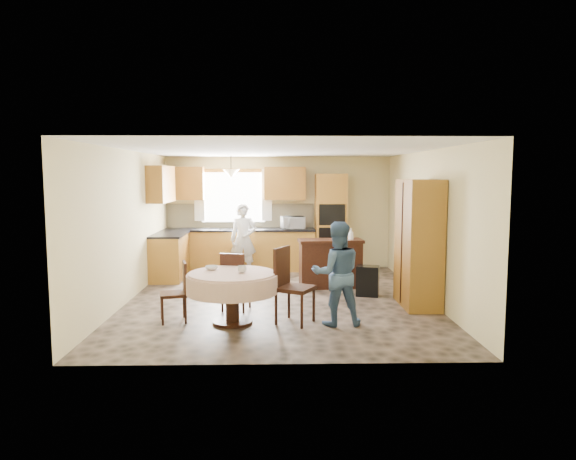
# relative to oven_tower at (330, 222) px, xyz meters

# --- Properties ---
(floor) EXTENTS (5.00, 6.00, 0.01)m
(floor) POSITION_rel_oven_tower_xyz_m (-1.15, -2.69, -1.06)
(floor) COLOR brown
(floor) RESTS_ON ground
(ceiling) EXTENTS (5.00, 6.00, 0.01)m
(ceiling) POSITION_rel_oven_tower_xyz_m (-1.15, -2.69, 1.44)
(ceiling) COLOR white
(ceiling) RESTS_ON wall_back
(wall_back) EXTENTS (5.00, 0.02, 2.50)m
(wall_back) POSITION_rel_oven_tower_xyz_m (-1.15, 0.31, 0.19)
(wall_back) COLOR #CFC085
(wall_back) RESTS_ON floor
(wall_front) EXTENTS (5.00, 0.02, 2.50)m
(wall_front) POSITION_rel_oven_tower_xyz_m (-1.15, -5.69, 0.19)
(wall_front) COLOR #CFC085
(wall_front) RESTS_ON floor
(wall_left) EXTENTS (0.02, 6.00, 2.50)m
(wall_left) POSITION_rel_oven_tower_xyz_m (-3.65, -2.69, 0.19)
(wall_left) COLOR #CFC085
(wall_left) RESTS_ON floor
(wall_right) EXTENTS (0.02, 6.00, 2.50)m
(wall_right) POSITION_rel_oven_tower_xyz_m (1.35, -2.69, 0.19)
(wall_right) COLOR #CFC085
(wall_right) RESTS_ON floor
(window) EXTENTS (1.40, 0.03, 1.10)m
(window) POSITION_rel_oven_tower_xyz_m (-2.15, 0.29, 0.54)
(window) COLOR white
(window) RESTS_ON wall_back
(curtain_left) EXTENTS (0.22, 0.02, 1.15)m
(curtain_left) POSITION_rel_oven_tower_xyz_m (-2.90, 0.24, 0.59)
(curtain_left) COLOR white
(curtain_left) RESTS_ON wall_back
(curtain_right) EXTENTS (0.22, 0.02, 1.15)m
(curtain_right) POSITION_rel_oven_tower_xyz_m (-1.40, 0.24, 0.59)
(curtain_right) COLOR white
(curtain_right) RESTS_ON wall_back
(base_cab_back) EXTENTS (3.30, 0.60, 0.88)m
(base_cab_back) POSITION_rel_oven_tower_xyz_m (-2.00, 0.01, -0.62)
(base_cab_back) COLOR gold
(base_cab_back) RESTS_ON floor
(counter_back) EXTENTS (3.30, 0.64, 0.04)m
(counter_back) POSITION_rel_oven_tower_xyz_m (-2.00, 0.01, -0.16)
(counter_back) COLOR black
(counter_back) RESTS_ON base_cab_back
(base_cab_left) EXTENTS (0.60, 1.20, 0.88)m
(base_cab_left) POSITION_rel_oven_tower_xyz_m (-3.35, -0.89, -0.62)
(base_cab_left) COLOR gold
(base_cab_left) RESTS_ON floor
(counter_left) EXTENTS (0.64, 1.20, 0.04)m
(counter_left) POSITION_rel_oven_tower_xyz_m (-3.35, -0.89, -0.16)
(counter_left) COLOR black
(counter_left) RESTS_ON base_cab_left
(backsplash) EXTENTS (3.30, 0.02, 0.55)m
(backsplash) POSITION_rel_oven_tower_xyz_m (-2.00, 0.30, 0.12)
(backsplash) COLOR #C2B588
(backsplash) RESTS_ON wall_back
(wall_cab_left) EXTENTS (0.85, 0.33, 0.72)m
(wall_cab_left) POSITION_rel_oven_tower_xyz_m (-3.20, 0.15, 0.85)
(wall_cab_left) COLOR #A16628
(wall_cab_left) RESTS_ON wall_back
(wall_cab_right) EXTENTS (0.90, 0.33, 0.72)m
(wall_cab_right) POSITION_rel_oven_tower_xyz_m (-1.00, 0.15, 0.85)
(wall_cab_right) COLOR #A16628
(wall_cab_right) RESTS_ON wall_back
(wall_cab_side) EXTENTS (0.33, 1.20, 0.72)m
(wall_cab_side) POSITION_rel_oven_tower_xyz_m (-3.48, -0.89, 0.85)
(wall_cab_side) COLOR #A16628
(wall_cab_side) RESTS_ON wall_left
(oven_tower) EXTENTS (0.66, 0.62, 2.12)m
(oven_tower) POSITION_rel_oven_tower_xyz_m (0.00, 0.00, 0.00)
(oven_tower) COLOR gold
(oven_tower) RESTS_ON floor
(oven_upper) EXTENTS (0.56, 0.01, 0.45)m
(oven_upper) POSITION_rel_oven_tower_xyz_m (0.00, -0.31, 0.19)
(oven_upper) COLOR black
(oven_upper) RESTS_ON oven_tower
(oven_lower) EXTENTS (0.56, 0.01, 0.45)m
(oven_lower) POSITION_rel_oven_tower_xyz_m (0.00, -0.31, -0.31)
(oven_lower) COLOR black
(oven_lower) RESTS_ON oven_tower
(pendant) EXTENTS (0.36, 0.36, 0.18)m
(pendant) POSITION_rel_oven_tower_xyz_m (-2.15, -0.19, 1.06)
(pendant) COLOR beige
(pendant) RESTS_ON ceiling
(sideboard) EXTENTS (1.22, 0.58, 0.85)m
(sideboard) POSITION_rel_oven_tower_xyz_m (-0.18, -1.77, -0.64)
(sideboard) COLOR black
(sideboard) RESTS_ON floor
(space_heater) EXTENTS (0.44, 0.36, 0.52)m
(space_heater) POSITION_rel_oven_tower_xyz_m (0.39, -2.48, -0.80)
(space_heater) COLOR black
(space_heater) RESTS_ON floor
(cupboard) EXTENTS (0.53, 1.06, 2.02)m
(cupboard) POSITION_rel_oven_tower_xyz_m (1.07, -3.16, -0.05)
(cupboard) COLOR gold
(cupboard) RESTS_ON floor
(dining_table) EXTENTS (1.28, 1.28, 0.73)m
(dining_table) POSITION_rel_oven_tower_xyz_m (-1.81, -4.09, -0.49)
(dining_table) COLOR black
(dining_table) RESTS_ON floor
(chair_left) EXTENTS (0.45, 0.45, 0.85)m
(chair_left) POSITION_rel_oven_tower_xyz_m (-2.60, -3.96, -0.59)
(chair_left) COLOR black
(chair_left) RESTS_ON floor
(chair_back) EXTENTS (0.48, 0.48, 0.91)m
(chair_back) POSITION_rel_oven_tower_xyz_m (-1.83, -3.42, -0.56)
(chair_back) COLOR black
(chair_back) RESTS_ON floor
(chair_right) EXTENTS (0.63, 0.63, 1.07)m
(chair_right) POSITION_rel_oven_tower_xyz_m (-1.00, -4.06, -0.47)
(chair_right) COLOR black
(chair_right) RESTS_ON floor
(framed_picture) EXTENTS (0.06, 0.52, 0.43)m
(framed_picture) POSITION_rel_oven_tower_xyz_m (1.32, -2.09, 0.51)
(framed_picture) COLOR gold
(framed_picture) RESTS_ON wall_right
(microwave) EXTENTS (0.55, 0.42, 0.27)m
(microwave) POSITION_rel_oven_tower_xyz_m (-0.83, -0.04, -0.00)
(microwave) COLOR silver
(microwave) RESTS_ON counter_back
(person_sink) EXTENTS (0.57, 0.40, 1.50)m
(person_sink) POSITION_rel_oven_tower_xyz_m (-1.88, -0.55, -0.31)
(person_sink) COLOR silver
(person_sink) RESTS_ON floor
(person_dining) EXTENTS (0.74, 0.60, 1.45)m
(person_dining) POSITION_rel_oven_tower_xyz_m (-0.35, -4.18, -0.33)
(person_dining) COLOR #3B5881
(person_dining) RESTS_ON floor
(bowl_sideboard) EXTENTS (0.22, 0.22, 0.05)m
(bowl_sideboard) POSITION_rel_oven_tower_xyz_m (-0.48, -1.77, -0.19)
(bowl_sideboard) COLOR #B2B2B2
(bowl_sideboard) RESTS_ON sideboard
(bottle_sideboard) EXTENTS (0.13, 0.13, 0.27)m
(bottle_sideboard) POSITION_rel_oven_tower_xyz_m (0.20, -1.77, -0.08)
(bottle_sideboard) COLOR silver
(bottle_sideboard) RESTS_ON sideboard
(cup_table) EXTENTS (0.15, 0.15, 0.10)m
(cup_table) POSITION_rel_oven_tower_xyz_m (-1.67, -4.12, -0.28)
(cup_table) COLOR #B2B2B2
(cup_table) RESTS_ON dining_table
(bowl_table) EXTENTS (0.21, 0.21, 0.06)m
(bowl_table) POSITION_rel_oven_tower_xyz_m (-2.12, -3.88, -0.30)
(bowl_table) COLOR #B2B2B2
(bowl_table) RESTS_ON dining_table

